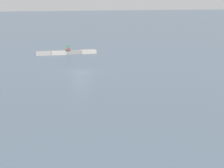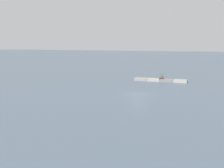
{
  "view_description": "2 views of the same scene",
  "coord_description": "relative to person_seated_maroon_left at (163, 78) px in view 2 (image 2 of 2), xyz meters",
  "views": [
    {
      "loc": [
        8.48,
        51.12,
        11.41
      ],
      "look_at": [
        -1.56,
        13.12,
        1.26
      ],
      "focal_mm": 53.82,
      "sensor_mm": 36.0,
      "label": 1
    },
    {
      "loc": [
        -14.41,
        48.25,
        9.19
      ],
      "look_at": [
        2.74,
        5.65,
        2.48
      ],
      "focal_mm": 45.85,
      "sensor_mm": 36.0,
      "label": 2
    }
  ],
  "objects": [
    {
      "name": "ground_plane",
      "position": [
        0.55,
        18.17,
        -0.89
      ],
      "size": [
        500.0,
        500.0,
        0.0
      ],
      "primitive_type": "plane",
      "color": "#475666"
    },
    {
      "name": "seawall_pier",
      "position": [
        0.55,
        -0.08,
        -0.57
      ],
      "size": [
        12.47,
        1.98,
        0.63
      ],
      "color": "gray",
      "rests_on": "ground_plane"
    },
    {
      "name": "umbrella_open_green",
      "position": [
        0.27,
        -0.13,
        0.85
      ],
      "size": [
        1.22,
        1.22,
        1.27
      ],
      "color": "black",
      "rests_on": "seawall_pier"
    },
    {
      "name": "person_seated_maroon_left",
      "position": [
        0.0,
        0.0,
        0.0
      ],
      "size": [
        0.43,
        0.63,
        0.73
      ],
      "rotation": [
        0.0,
        0.0,
        -0.08
      ],
      "color": "#1E2333",
      "rests_on": "seawall_pier"
    },
    {
      "name": "person_seated_brown_right",
      "position": [
        0.56,
        0.07,
        0.0
      ],
      "size": [
        0.43,
        0.63,
        0.73
      ],
      "rotation": [
        0.0,
        0.0,
        -0.08
      ],
      "color": "#1E2333",
      "rests_on": "seawall_pier"
    }
  ]
}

